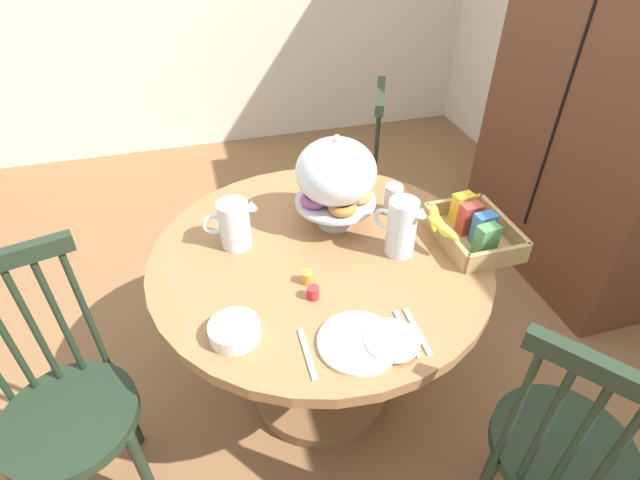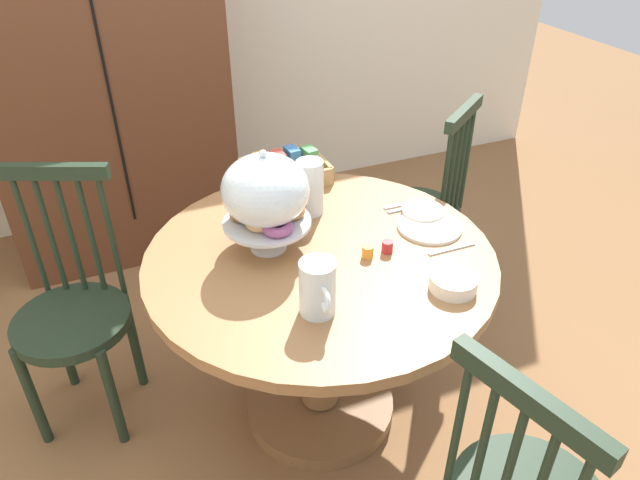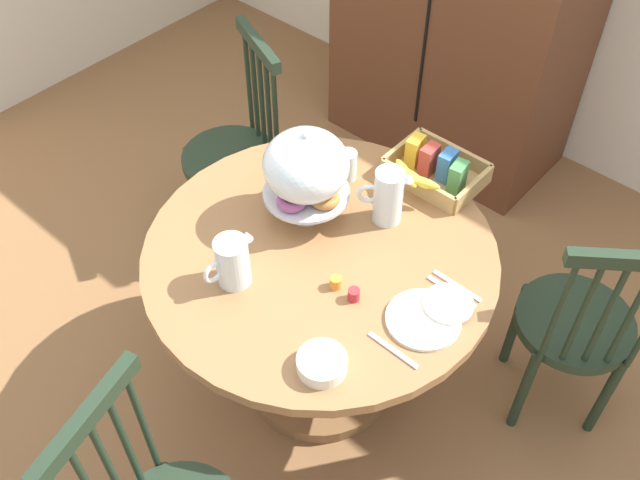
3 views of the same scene
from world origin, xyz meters
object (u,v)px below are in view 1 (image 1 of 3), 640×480
at_px(pastry_stand_with_dome, 336,176).
at_px(china_plate_large, 358,342).
at_px(cereal_bowl, 234,331).
at_px(windsor_chair_near_window, 346,190).
at_px(milk_pitcher, 401,230).
at_px(windsor_chair_by_cabinet, 68,413).
at_px(windsor_chair_facing_door, 560,454).
at_px(china_plate_small, 392,340).
at_px(dining_table, 320,301).
at_px(orange_juice_pitcher, 234,226).
at_px(drinking_glass, 393,199).
at_px(cereal_basket, 470,229).
at_px(wooden_armoire, 621,85).

relative_size(pastry_stand_with_dome, china_plate_large, 1.56).
distance_m(pastry_stand_with_dome, cereal_bowl, 0.62).
distance_m(windsor_chair_near_window, milk_pitcher, 0.94).
height_order(windsor_chair_by_cabinet, milk_pitcher, windsor_chair_by_cabinet).
bearing_deg(windsor_chair_facing_door, china_plate_small, -123.18).
bearing_deg(dining_table, china_plate_small, 10.61).
relative_size(orange_juice_pitcher, milk_pitcher, 0.94).
bearing_deg(milk_pitcher, orange_juice_pitcher, -109.73).
distance_m(dining_table, orange_juice_pitcher, 0.42).
distance_m(windsor_chair_facing_door, orange_juice_pitcher, 1.17).
xyz_separation_m(china_plate_small, drinking_glass, (-0.58, 0.24, 0.04)).
xyz_separation_m(orange_juice_pitcher, cereal_basket, (0.19, 0.76, -0.03)).
distance_m(wooden_armoire, cereal_basket, 1.17).
xyz_separation_m(milk_pitcher, china_plate_small, (0.36, -0.17, -0.07)).
xyz_separation_m(windsor_chair_near_window, windsor_chair_facing_door, (1.49, 0.14, 0.00)).
relative_size(windsor_chair_near_window, cereal_bowl, 6.96).
height_order(windsor_chair_facing_door, china_plate_small, windsor_chair_facing_door).
bearing_deg(cereal_bowl, china_plate_large, 70.00).
relative_size(pastry_stand_with_dome, orange_juice_pitcher, 1.86).
bearing_deg(orange_juice_pitcher, china_plate_large, 26.08).
relative_size(windsor_chair_by_cabinet, orange_juice_pitcher, 5.27).
distance_m(windsor_chair_near_window, drinking_glass, 0.72).
bearing_deg(dining_table, orange_juice_pitcher, -114.06).
bearing_deg(wooden_armoire, orange_juice_pitcher, -78.42).
height_order(milk_pitcher, cereal_bowl, milk_pitcher).
height_order(wooden_armoire, pastry_stand_with_dome, wooden_armoire).
bearing_deg(china_plate_large, windsor_chair_by_cabinet, -104.04).
xyz_separation_m(windsor_chair_by_cabinet, cereal_basket, (-0.12, 1.34, 0.33)).
xyz_separation_m(windsor_chair_near_window, drinking_glass, (0.63, -0.04, 0.34)).
distance_m(dining_table, milk_pitcher, 0.41).
xyz_separation_m(windsor_chair_by_cabinet, windsor_chair_facing_door, (0.51, 1.34, 0.00)).
xyz_separation_m(milk_pitcher, cereal_basket, (0.01, 0.25, -0.04)).
height_order(windsor_chair_facing_door, milk_pitcher, windsor_chair_facing_door).
relative_size(windsor_chair_near_window, windsor_chair_facing_door, 1.00).
relative_size(windsor_chair_facing_door, orange_juice_pitcher, 5.27).
distance_m(pastry_stand_with_dome, china_plate_large, 0.58).
bearing_deg(pastry_stand_with_dome, cereal_bowl, -43.98).
bearing_deg(milk_pitcher, wooden_armoire, 113.36).
relative_size(dining_table, cereal_bowl, 8.03).
bearing_deg(china_plate_large, windsor_chair_facing_door, 59.35).
bearing_deg(windsor_chair_near_window, china_plate_small, -12.83).
distance_m(dining_table, pastry_stand_with_dome, 0.46).
bearing_deg(cereal_basket, china_plate_large, -57.16).
bearing_deg(pastry_stand_with_dome, china_plate_small, -1.49).
distance_m(windsor_chair_near_window, china_plate_large, 1.28).
distance_m(dining_table, china_plate_small, 0.50).
xyz_separation_m(orange_juice_pitcher, cereal_bowl, (0.40, -0.06, -0.05)).
distance_m(windsor_chair_facing_door, drinking_glass, 0.94).
bearing_deg(dining_table, drinking_glass, 116.06).
bearing_deg(windsor_chair_facing_door, wooden_armoire, 139.30).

